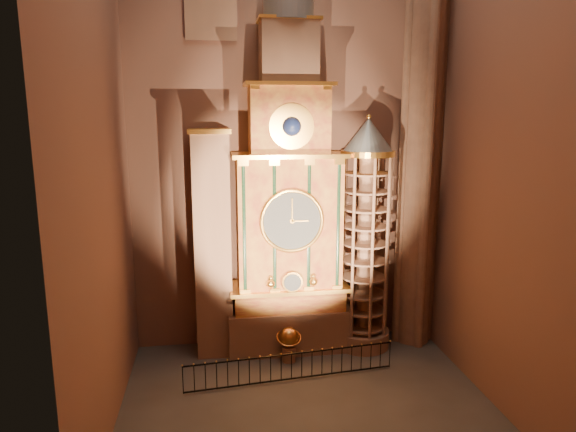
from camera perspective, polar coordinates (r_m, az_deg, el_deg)
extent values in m
plane|color=#383330|center=(20.69, 2.21, -20.27)|extent=(14.00, 14.00, 0.00)
plane|color=brown|center=(23.54, -0.31, 11.74)|extent=(22.00, 0.00, 22.00)
plane|color=brown|center=(17.69, -20.84, 11.14)|extent=(0.00, 22.00, 22.00)
plane|color=brown|center=(20.14, 22.84, 10.93)|extent=(0.00, 22.00, 22.00)
cube|color=#8C634C|center=(24.60, 0.05, -12.23)|extent=(5.60, 2.20, 2.00)
cube|color=maroon|center=(24.04, 0.05, -8.95)|extent=(5.00, 2.00, 1.00)
cube|color=#FFBA4B|center=(23.81, 0.07, -7.75)|extent=(5.40, 2.30, 0.18)
cube|color=maroon|center=(23.06, 0.05, -0.77)|extent=(4.60, 2.00, 6.00)
cylinder|color=black|center=(22.02, -4.90, -1.39)|extent=(0.32, 0.32, 5.60)
cylinder|color=black|center=(22.13, -1.54, -1.29)|extent=(0.32, 0.32, 5.60)
cylinder|color=black|center=(22.35, 2.28, -1.17)|extent=(0.32, 0.32, 5.60)
cylinder|color=black|center=(22.63, 5.52, -1.06)|extent=(0.32, 0.32, 5.60)
cube|color=#FFBA4B|center=(22.57, 0.07, 6.80)|extent=(5.00, 2.25, 0.18)
cylinder|color=#2D3033|center=(22.02, 0.44, -0.55)|extent=(2.60, 0.12, 2.60)
torus|color=#FFBA4B|center=(21.97, 0.46, -0.58)|extent=(2.80, 0.16, 2.80)
cylinder|color=#FFBA4B|center=(22.59, 0.49, -7.35)|extent=(0.90, 0.10, 0.90)
sphere|color=#FFBA4B|center=(22.54, -1.94, -7.53)|extent=(0.36, 0.36, 0.36)
sphere|color=#FFBA4B|center=(22.81, 2.84, -7.30)|extent=(0.36, 0.36, 0.36)
cube|color=maroon|center=(22.55, 0.05, 10.48)|extent=(3.40, 1.80, 3.00)
sphere|color=#0D1642|center=(21.65, 0.41, 9.92)|extent=(0.80, 0.80, 0.80)
cube|color=#FFBA4B|center=(22.53, 0.07, 14.42)|extent=(3.80, 2.00, 0.15)
cube|color=#8C634C|center=(22.68, 0.06, 17.57)|extent=(2.40, 1.60, 2.60)
sphere|color=slate|center=(23.00, 0.06, 22.78)|extent=(2.10, 2.10, 2.10)
cube|color=#8C634C|center=(23.06, -8.35, -3.45)|extent=(1.60, 1.40, 10.00)
cube|color=#FFBA4B|center=(23.25, -8.20, -8.49)|extent=(1.35, 0.10, 2.10)
cube|color=#441612|center=(23.19, -8.20, -8.54)|extent=(1.05, 0.04, 1.75)
cube|color=#FFBA4B|center=(22.50, -8.39, -2.24)|extent=(1.35, 0.10, 2.10)
cube|color=#441612|center=(22.44, -8.39, -2.28)|extent=(1.05, 0.04, 1.75)
cube|color=#FFBA4B|center=(22.04, -8.59, 4.34)|extent=(1.35, 0.10, 2.10)
cube|color=#441612|center=(21.98, -8.59, 4.32)|extent=(1.05, 0.04, 1.75)
cube|color=#FFBA4B|center=(22.32, -8.73, 9.32)|extent=(1.80, 1.60, 0.20)
cylinder|color=#8C634C|center=(25.29, 8.24, -13.16)|extent=(2.50, 2.50, 0.80)
cylinder|color=#8C634C|center=(23.79, 8.54, -3.24)|extent=(0.70, 0.70, 8.20)
cylinder|color=#FFBA4B|center=(23.10, 8.85, 6.89)|extent=(2.40, 2.40, 0.25)
cone|color=slate|center=(23.05, 8.91, 8.87)|extent=(2.30, 2.30, 1.50)
sphere|color=#FFBA4B|center=(23.03, 8.97, 10.86)|extent=(0.20, 0.20, 0.20)
cylinder|color=#8C634C|center=(24.21, 14.79, 11.36)|extent=(1.60, 1.60, 22.00)
cylinder|color=#8C634C|center=(24.53, 16.54, 11.26)|extent=(0.44, 0.44, 22.00)
cylinder|color=#8C634C|center=(23.91, 12.99, 11.45)|extent=(0.44, 0.44, 22.00)
cylinder|color=#8C634C|center=(24.94, 14.06, 11.38)|extent=(0.44, 0.44, 22.00)
cylinder|color=#8C634C|center=(23.47, 15.56, 11.33)|extent=(0.44, 0.44, 22.00)
cylinder|color=#8C634C|center=(23.60, 0.09, -15.06)|extent=(0.60, 0.60, 0.69)
sphere|color=#B67033|center=(23.25, 0.09, -13.30)|extent=(0.89, 0.89, 0.89)
torus|color=#B67033|center=(23.25, 0.09, -13.30)|extent=(1.10, 1.04, 0.48)
cube|color=black|center=(21.67, 0.40, -15.08)|extent=(8.72, 0.96, 0.05)
cube|color=black|center=(22.18, 0.39, -17.62)|extent=(8.72, 0.96, 0.05)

